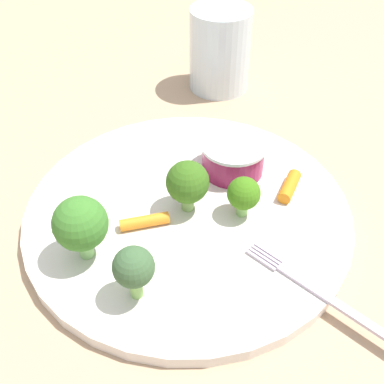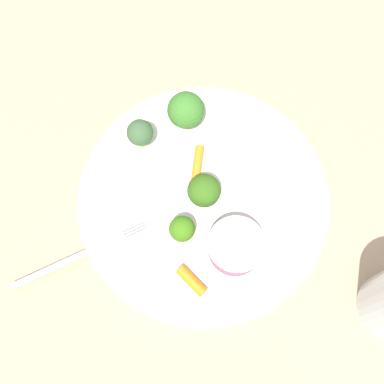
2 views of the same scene
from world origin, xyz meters
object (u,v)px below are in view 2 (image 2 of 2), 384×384
(sauce_cup, at_px, (236,247))
(fork, at_px, (83,254))
(plate, at_px, (203,201))
(carrot_stick_0, at_px, (198,163))
(broccoli_floret_0, at_px, (207,191))
(broccoli_floret_1, at_px, (186,110))
(broccoli_floret_2, at_px, (140,133))
(carrot_stick_1, at_px, (192,281))
(broccoli_floret_3, at_px, (182,229))

(sauce_cup, xyz_separation_m, fork, (0.16, -0.05, -0.01))
(plate, relative_size, carrot_stick_0, 6.84)
(broccoli_floret_0, bearing_deg, broccoli_floret_1, -94.77)
(broccoli_floret_0, height_order, broccoli_floret_1, broccoli_floret_1)
(broccoli_floret_2, bearing_deg, carrot_stick_0, 139.54)
(broccoli_floret_0, bearing_deg, carrot_stick_1, 61.36)
(plate, bearing_deg, fork, 7.20)
(sauce_cup, height_order, carrot_stick_0, sauce_cup)
(carrot_stick_1, xyz_separation_m, fork, (0.10, -0.07, -0.00))
(broccoli_floret_0, bearing_deg, broccoli_floret_2, -61.15)
(sauce_cup, distance_m, broccoli_floret_2, 0.16)
(carrot_stick_1, bearing_deg, carrot_stick_0, -111.39)
(plate, xyz_separation_m, fork, (0.14, 0.02, 0.01))
(plate, relative_size, broccoli_floret_1, 5.01)
(broccoli_floret_0, xyz_separation_m, broccoli_floret_1, (-0.01, -0.10, 0.01))
(broccoli_floret_1, distance_m, fork, 0.20)
(carrot_stick_0, bearing_deg, plate, 80.63)
(sauce_cup, xyz_separation_m, broccoli_floret_3, (0.05, -0.03, 0.01))
(sauce_cup, distance_m, broccoli_floret_3, 0.06)
(sauce_cup, distance_m, carrot_stick_1, 0.06)
(broccoli_floret_0, height_order, broccoli_floret_3, broccoli_floret_0)
(carrot_stick_1, bearing_deg, broccoli_floret_0, -118.64)
(broccoli_floret_1, bearing_deg, fork, 35.98)
(broccoli_floret_1, relative_size, carrot_stick_1, 1.55)
(broccoli_floret_2, distance_m, carrot_stick_0, 0.07)
(broccoli_floret_3, bearing_deg, carrot_stick_1, 82.51)
(carrot_stick_0, bearing_deg, broccoli_floret_3, 59.86)
(broccoli_floret_0, height_order, broccoli_floret_2, broccoli_floret_0)
(broccoli_floret_1, bearing_deg, carrot_stick_0, 85.85)
(broccoli_floret_2, xyz_separation_m, broccoli_floret_3, (-0.01, 0.12, -0.01))
(plate, height_order, broccoli_floret_1, broccoli_floret_1)
(plate, distance_m, carrot_stick_1, 0.09)
(broccoli_floret_1, bearing_deg, broccoli_floret_3, 69.93)
(plate, relative_size, sauce_cup, 4.65)
(broccoli_floret_1, distance_m, broccoli_floret_2, 0.06)
(plate, height_order, broccoli_floret_3, broccoli_floret_3)
(broccoli_floret_2, relative_size, fork, 0.29)
(fork, bearing_deg, broccoli_floret_0, -173.62)
(plate, xyz_separation_m, broccoli_floret_3, (0.04, 0.03, 0.03))
(broccoli_floret_3, height_order, carrot_stick_1, broccoli_floret_3)
(sauce_cup, bearing_deg, plate, -78.73)
(sauce_cup, height_order, broccoli_floret_2, broccoli_floret_2)
(broccoli_floret_1, distance_m, carrot_stick_1, 0.19)
(broccoli_floret_2, height_order, fork, broccoli_floret_2)
(plate, xyz_separation_m, broccoli_floret_1, (-0.01, -0.09, 0.04))
(broccoli_floret_1, height_order, carrot_stick_0, broccoli_floret_1)
(sauce_cup, distance_m, fork, 0.17)
(plate, relative_size, broccoli_floret_3, 7.47)
(fork, bearing_deg, plate, -172.80)
(broccoli_floret_0, xyz_separation_m, carrot_stick_0, (-0.00, -0.04, -0.02))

